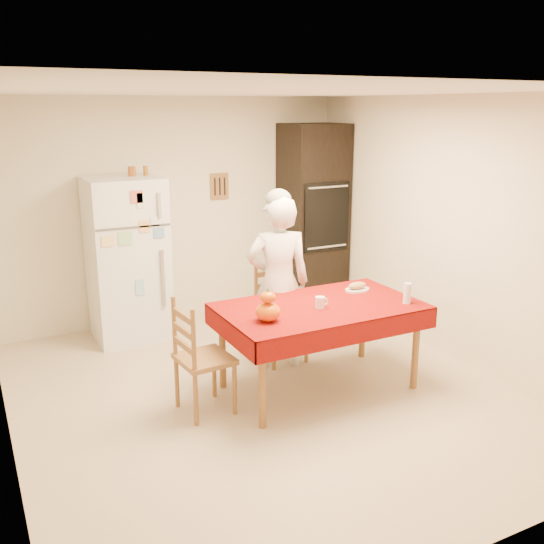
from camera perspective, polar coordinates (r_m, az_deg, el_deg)
floor at (r=5.31m, az=-0.79°, el=-11.38°), size 4.50×4.50×0.00m
room_shell at (r=4.81m, az=-0.86°, el=6.16°), size 4.02×4.52×2.51m
refrigerator at (r=6.49m, az=-13.46°, el=1.18°), size 0.75×0.74×1.70m
oven_cabinet at (r=7.34m, az=3.88°, el=5.18°), size 0.70×0.62×2.20m
dining_table at (r=5.18m, az=4.51°, el=-3.85°), size 1.70×1.00×0.76m
chair_far at (r=5.84m, az=0.56°, el=-3.46°), size 0.44×0.42×0.95m
chair_left at (r=4.84m, az=-7.07°, el=-7.66°), size 0.43×0.45×0.95m
seated_woman at (r=5.59m, az=0.59°, el=-1.05°), size 0.68×0.55×1.63m
coffee_mug at (r=5.06m, az=4.54°, el=-2.89°), size 0.08×0.08×0.10m
pumpkin_lower at (r=4.74m, az=-0.38°, el=-3.77°), size 0.20×0.20×0.15m
pumpkin_upper at (r=4.71m, az=-0.38°, el=-2.38°), size 0.12×0.12×0.09m
wine_glass at (r=5.29m, az=12.62°, el=-1.96°), size 0.07×0.07×0.18m
bread_plate at (r=5.59m, az=8.02°, el=-1.66°), size 0.24×0.24×0.02m
bread_loaf at (r=5.57m, az=8.03°, el=-1.26°), size 0.18×0.10×0.06m
spice_jar_left at (r=6.41m, az=-13.17°, el=9.21°), size 0.05×0.05×0.10m
spice_jar_mid at (r=6.42m, az=-12.90°, el=9.24°), size 0.05×0.05×0.10m
spice_jar_right at (r=6.45m, az=-11.81°, el=9.33°), size 0.05×0.05×0.10m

